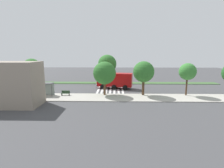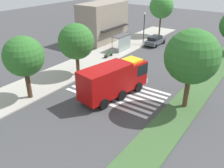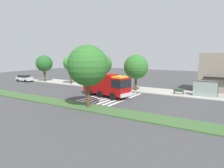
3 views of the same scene
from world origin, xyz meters
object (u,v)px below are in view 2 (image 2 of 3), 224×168
at_px(parked_car_mid, 155,40).
at_px(bench_near_shelter, 109,54).
at_px(bus_stop_shelter, 123,40).
at_px(sidewalk_tree_far_east, 162,6).
at_px(fire_truck, 115,78).
at_px(street_lamp, 144,26).
at_px(median_tree_far_west, 192,57).
at_px(sidewalk_tree_center, 24,57).
at_px(sidewalk_tree_east, 76,42).

height_order(parked_car_mid, bench_near_shelter, parked_car_mid).
bearing_deg(bus_stop_shelter, sidewalk_tree_far_east, -2.88).
height_order(fire_truck, bench_near_shelter, fire_truck).
distance_m(street_lamp, median_tree_far_west, 21.37).
relative_size(fire_truck, bus_stop_shelter, 2.45).
height_order(sidewalk_tree_center, sidewalk_tree_east, sidewalk_tree_center).
bearing_deg(parked_car_mid, sidewalk_tree_center, 176.03).
height_order(sidewalk_tree_center, sidewalk_tree_far_east, sidewalk_tree_far_east).
bearing_deg(sidewalk_tree_center, median_tree_far_west, -61.34).
bearing_deg(median_tree_far_west, street_lamp, 39.59).
height_order(sidewalk_tree_east, median_tree_far_west, median_tree_far_west).
bearing_deg(parked_car_mid, bus_stop_shelter, 156.43).
relative_size(sidewalk_tree_center, median_tree_far_west, 0.86).
relative_size(parked_car_mid, median_tree_far_west, 0.63).
relative_size(parked_car_mid, street_lamp, 0.88).
bearing_deg(bench_near_shelter, median_tree_far_west, -116.80).
relative_size(street_lamp, sidewalk_tree_far_east, 0.70).
height_order(street_lamp, sidewalk_tree_far_east, sidewalk_tree_far_east).
bearing_deg(median_tree_far_west, sidewalk_tree_center, 118.66).
distance_m(bench_near_shelter, sidewalk_tree_east, 8.45).
bearing_deg(sidewalk_tree_far_east, sidewalk_tree_east, 180.00).
bearing_deg(sidewalk_tree_east, sidewalk_tree_center, 180.00).
bearing_deg(fire_truck, bus_stop_shelter, 40.14).
bearing_deg(median_tree_far_west, bus_stop_shelter, 52.10).
xyz_separation_m(parked_car_mid, street_lamp, (-1.14, 1.80, 2.57)).
bearing_deg(bus_stop_shelter, sidewalk_tree_center, -178.10).
relative_size(sidewalk_tree_east, sidewalk_tree_far_east, 0.82).
height_order(street_lamp, median_tree_far_west, median_tree_far_west).
height_order(bus_stop_shelter, bench_near_shelter, bus_stop_shelter).
distance_m(sidewalk_tree_east, median_tree_far_west, 13.99).
distance_m(bus_stop_shelter, bench_near_shelter, 4.20).
relative_size(sidewalk_tree_center, sidewalk_tree_far_east, 0.83).
relative_size(fire_truck, median_tree_far_west, 1.12).
distance_m(bench_near_shelter, street_lamp, 9.53).
distance_m(bus_stop_shelter, median_tree_far_west, 18.80).
bearing_deg(street_lamp, sidewalk_tree_east, 178.62).
bearing_deg(sidewalk_tree_far_east, fire_truck, -164.95).
distance_m(sidewalk_tree_center, sidewalk_tree_far_east, 31.53).
distance_m(bus_stop_shelter, sidewalk_tree_east, 11.81).
height_order(street_lamp, sidewalk_tree_center, sidewalk_tree_center).
bearing_deg(sidewalk_tree_center, bench_near_shelter, 2.32).
xyz_separation_m(sidewalk_tree_center, sidewalk_tree_far_east, (31.51, 0.00, 1.05)).
height_order(fire_truck, sidewalk_tree_east, sidewalk_tree_east).
xyz_separation_m(parked_car_mid, bus_stop_shelter, (-6.18, 2.83, 1.04)).
relative_size(bus_stop_shelter, median_tree_far_west, 0.46).
bearing_deg(fire_truck, parked_car_mid, 24.12).
height_order(fire_truck, bus_stop_shelter, fire_truck).
bearing_deg(parked_car_mid, sidewalk_tree_far_east, 20.15).
xyz_separation_m(fire_truck, sidewalk_tree_east, (1.72, 6.93, 2.37)).
bearing_deg(bus_stop_shelter, median_tree_far_west, -127.90).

